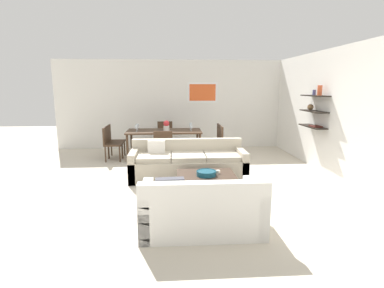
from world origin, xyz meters
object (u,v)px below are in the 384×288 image
sofa_beige (188,164)px  wine_glass_right_near (191,127)px  dining_table (164,133)px  decorative_bowl (206,173)px  wine_glass_left_near (136,127)px  candle_jar (218,172)px  dining_chair_left_far (113,139)px  loveseat_white (201,209)px  dining_chair_right_far (215,138)px  dining_chair_left_near (110,142)px  dining_chair_head (165,134)px  dining_chair_foot (163,146)px  coffee_table (207,187)px  centerpiece_vase (166,125)px  wine_glass_right_far (191,125)px  wine_glass_left_far (137,126)px  dining_chair_right_near (217,140)px

sofa_beige → wine_glass_right_near: 1.78m
dining_table → sofa_beige: bearing=-73.3°
decorative_bowl → wine_glass_left_near: (-1.52, 2.81, 0.44)m
candle_jar → wine_glass_right_near: size_ratio=0.52×
sofa_beige → dining_chair_left_far: (-1.93, 1.99, 0.21)m
loveseat_white → dining_chair_right_far: dining_chair_right_far is taller
dining_chair_right_far → dining_chair_left_near: 2.82m
candle_jar → dining_chair_left_far: bearing=128.6°
dining_chair_head → dining_chair_foot: size_ratio=1.00×
decorative_bowl → dining_chair_left_near: dining_chair_left_near is taller
coffee_table → dining_table: dining_table is taller
dining_chair_left_far → coffee_table: bearing=-55.1°
decorative_bowl → wine_glass_right_near: size_ratio=2.44×
wine_glass_right_near → centerpiece_vase: size_ratio=0.53×
decorative_bowl → candle_jar: decorative_bowl is taller
dining_table → dining_chair_left_near: dining_chair_left_near is taller
dining_chair_right_far → wine_glass_right_near: bearing=-155.0°
coffee_table → centerpiece_vase: (-0.75, 2.95, 0.69)m
dining_chair_left_far → dining_chair_foot: (1.39, -1.06, 0.00)m
coffee_table → centerpiece_vase: bearing=104.2°
wine_glass_right_far → centerpiece_vase: 0.66m
dining_chair_left_far → centerpiece_vase: centerpiece_vase is taller
sofa_beige → centerpiece_vase: (-0.47, 1.79, 0.59)m
dining_chair_left_near → dining_chair_right_far: bearing=8.3°
sofa_beige → dining_chair_right_far: (0.86, 1.99, 0.21)m
dining_chair_head → dining_chair_right_far: same height
dining_chair_left_near → sofa_beige: bearing=-39.5°
sofa_beige → wine_glass_left_far: (-1.25, 1.90, 0.58)m
loveseat_white → dining_chair_left_near: size_ratio=1.83×
candle_jar → dining_chair_right_near: (0.37, 2.62, 0.09)m
decorative_bowl → wine_glass_right_far: wine_glass_right_far is taller
sofa_beige → coffee_table: (0.27, -1.16, -0.10)m
dining_chair_left_far → dining_chair_left_near: size_ratio=1.00×
dining_table → wine_glass_right_far: 0.75m
candle_jar → wine_glass_left_far: wine_glass_left_far is taller
candle_jar → dining_chair_foot: (-1.02, 1.96, 0.09)m
candle_jar → dining_chair_right_near: dining_chair_right_near is taller
candle_jar → wine_glass_left_far: (-1.74, 2.93, 0.46)m
coffee_table → centerpiece_vase: 3.12m
dining_chair_foot → centerpiece_vase: bearing=85.7°
dining_table → centerpiece_vase: bearing=-2.4°
dining_chair_foot → dining_chair_left_near: (-1.39, 0.66, 0.00)m
loveseat_white → dining_chair_right_near: (0.80, 3.94, 0.21)m
coffee_table → dining_chair_left_near: (-2.20, 2.75, 0.31)m
dining_chair_head → wine_glass_left_near: size_ratio=5.04×
dining_chair_right_near → wine_glass_left_near: (-2.11, 0.09, 0.36)m
sofa_beige → wine_glass_left_far: 2.35m
coffee_table → dining_chair_head: size_ratio=1.17×
coffee_table → dining_chair_right_near: 2.83m
dining_chair_head → wine_glass_right_far: bearing=-46.1°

